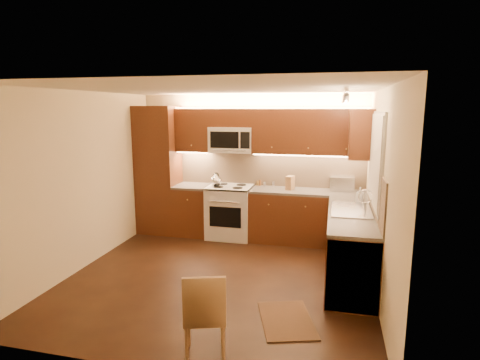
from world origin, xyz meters
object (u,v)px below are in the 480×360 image
(toaster_oven, at_px, (342,183))
(knife_block, at_px, (290,183))
(sink, at_px, (351,205))
(kettle, at_px, (216,179))
(soap_bottle, at_px, (360,195))
(dining_chair, at_px, (205,313))
(stove, at_px, (230,212))
(microwave, at_px, (232,140))

(toaster_oven, xyz_separation_m, knife_block, (-0.86, -0.14, -0.00))
(sink, xyz_separation_m, toaster_oven, (-0.10, 1.32, 0.04))
(kettle, height_order, soap_bottle, kettle)
(toaster_oven, distance_m, dining_chair, 3.81)
(toaster_oven, height_order, dining_chair, toaster_oven)
(knife_block, bearing_deg, sink, -33.78)
(stove, xyz_separation_m, toaster_oven, (1.90, 0.20, 0.56))
(stove, distance_m, sink, 2.35)
(stove, relative_size, kettle, 3.78)
(stove, distance_m, knife_block, 1.18)
(sink, bearing_deg, stove, 150.64)
(dining_chair, bearing_deg, knife_block, 65.76)
(sink, xyz_separation_m, knife_block, (-0.96, 1.18, 0.04))
(dining_chair, bearing_deg, stove, 83.25)
(toaster_oven, bearing_deg, kettle, -171.82)
(knife_block, xyz_separation_m, soap_bottle, (1.10, -0.64, -0.01))
(stove, height_order, microwave, microwave)
(sink, xyz_separation_m, soap_bottle, (0.14, 0.54, 0.03))
(stove, relative_size, soap_bottle, 4.28)
(toaster_oven, xyz_separation_m, soap_bottle, (0.24, -0.78, -0.01))
(kettle, xyz_separation_m, knife_block, (1.28, 0.12, -0.03))
(kettle, height_order, dining_chair, kettle)
(soap_bottle, distance_m, dining_chair, 3.20)
(microwave, height_order, toaster_oven, microwave)
(toaster_oven, height_order, soap_bottle, toaster_oven)
(stove, distance_m, dining_chair, 3.42)
(stove, bearing_deg, kettle, -164.80)
(microwave, distance_m, soap_bottle, 2.37)
(sink, bearing_deg, microwave, 147.79)
(toaster_oven, height_order, knife_block, toaster_oven)
(knife_block, bearing_deg, microwave, -167.48)
(dining_chair, bearing_deg, sink, 41.10)
(knife_block, bearing_deg, soap_bottle, -13.00)
(knife_block, distance_m, soap_bottle, 1.27)
(stove, relative_size, microwave, 1.21)
(microwave, relative_size, kettle, 3.13)
(microwave, xyz_separation_m, knife_block, (1.04, -0.08, -0.70))
(microwave, relative_size, dining_chair, 0.89)
(sink, bearing_deg, knife_block, 129.19)
(soap_bottle, bearing_deg, dining_chair, -100.83)
(stove, bearing_deg, sink, -29.36)
(soap_bottle, height_order, dining_chair, soap_bottle)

